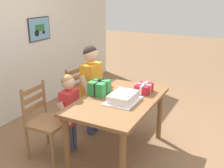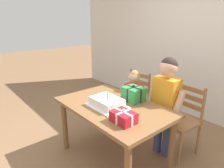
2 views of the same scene
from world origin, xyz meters
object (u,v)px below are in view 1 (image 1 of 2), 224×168
(birthday_cake, at_px, (123,97))
(gift_box_red_large, at_px, (144,88))
(dining_table, at_px, (118,107))
(child_older, at_px, (92,82))
(gift_box_beside_cake, at_px, (99,88))
(chair_left, at_px, (45,121))
(child_younger, at_px, (69,106))
(chair_right, at_px, (84,97))

(birthday_cake, height_order, gift_box_red_large, birthday_cake)
(dining_table, distance_m, child_older, 0.67)
(gift_box_beside_cake, bearing_deg, dining_table, -99.27)
(birthday_cake, relative_size, chair_left, 0.48)
(gift_box_red_large, height_order, child_younger, child_younger)
(child_younger, bearing_deg, birthday_cake, -73.73)
(birthday_cake, bearing_deg, gift_box_beside_cake, 78.58)
(chair_left, distance_m, child_younger, 0.34)
(dining_table, relative_size, child_older, 1.05)
(child_older, bearing_deg, child_younger, 179.94)
(gift_box_red_large, xyz_separation_m, chair_left, (-0.80, 0.97, -0.33))
(dining_table, height_order, chair_right, chair_right)
(chair_right, bearing_deg, gift_box_beside_cake, -127.56)
(birthday_cake, height_order, gift_box_beside_cake, gift_box_beside_cake)
(child_older, distance_m, child_younger, 0.56)
(dining_table, xyz_separation_m, chair_right, (0.43, 0.79, -0.17))
(gift_box_red_large, height_order, chair_left, chair_left)
(chair_left, relative_size, child_younger, 0.89)
(gift_box_beside_cake, distance_m, chair_left, 0.78)
(child_younger, bearing_deg, chair_left, 134.37)
(gift_box_red_large, xyz_separation_m, child_older, (-0.05, 0.75, -0.01))
(birthday_cake, bearing_deg, chair_right, 62.04)
(gift_box_red_large, relative_size, gift_box_beside_cake, 0.99)
(gift_box_beside_cake, relative_size, child_younger, 0.24)
(dining_table, relative_size, child_younger, 1.32)
(dining_table, bearing_deg, gift_box_beside_cake, 80.73)
(gift_box_red_large, distance_m, gift_box_beside_cake, 0.57)
(chair_right, height_order, child_younger, child_younger)
(birthday_cake, height_order, child_younger, child_younger)
(child_younger, bearing_deg, chair_right, 18.70)
(gift_box_red_large, bearing_deg, child_younger, 127.68)
(birthday_cake, relative_size, chair_right, 0.48)
(dining_table, xyz_separation_m, child_younger, (-0.21, 0.57, -0.01))
(gift_box_red_large, xyz_separation_m, gift_box_beside_cake, (-0.32, 0.47, 0.03))
(birthday_cake, xyz_separation_m, child_younger, (-0.19, 0.64, -0.17))
(chair_right, height_order, child_older, child_older)
(child_older, relative_size, child_younger, 1.25)
(chair_left, distance_m, chair_right, 0.86)
(dining_table, height_order, child_younger, child_younger)
(gift_box_red_large, distance_m, child_younger, 0.97)
(gift_box_red_large, height_order, gift_box_beside_cake, gift_box_beside_cake)
(gift_box_beside_cake, distance_m, child_older, 0.39)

